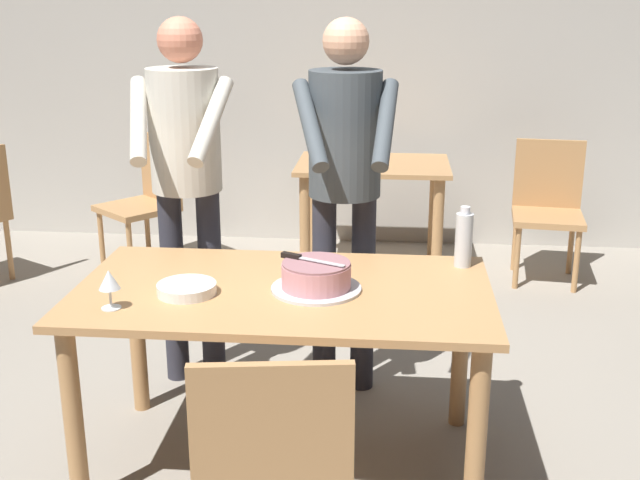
# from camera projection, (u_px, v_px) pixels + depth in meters

# --- Properties ---
(ground_plane) EXTENTS (14.00, 14.00, 0.00)m
(ground_plane) POSITION_uv_depth(u_px,v_px,m) (286.00, 460.00, 3.23)
(ground_plane) COLOR gray
(back_wall) EXTENTS (10.00, 0.12, 2.70)m
(back_wall) POSITION_uv_depth(u_px,v_px,m) (340.00, 59.00, 5.76)
(back_wall) COLOR #BCB7AD
(back_wall) RESTS_ON ground_plane
(main_dining_table) EXTENTS (1.57, 0.88, 0.75)m
(main_dining_table) POSITION_uv_depth(u_px,v_px,m) (284.00, 315.00, 3.04)
(main_dining_table) COLOR tan
(main_dining_table) RESTS_ON ground_plane
(cake_on_platter) EXTENTS (0.34, 0.34, 0.11)m
(cake_on_platter) POSITION_uv_depth(u_px,v_px,m) (316.00, 277.00, 2.97)
(cake_on_platter) COLOR silver
(cake_on_platter) RESTS_ON main_dining_table
(cake_knife) EXTENTS (0.25, 0.14, 0.02)m
(cake_knife) POSITION_uv_depth(u_px,v_px,m) (300.00, 258.00, 2.99)
(cake_knife) COLOR silver
(cake_knife) RESTS_ON cake_on_platter
(plate_stack) EXTENTS (0.22, 0.22, 0.04)m
(plate_stack) POSITION_uv_depth(u_px,v_px,m) (187.00, 289.00, 2.94)
(plate_stack) COLOR white
(plate_stack) RESTS_ON main_dining_table
(wine_glass_near) EXTENTS (0.08, 0.08, 0.14)m
(wine_glass_near) POSITION_uv_depth(u_px,v_px,m) (109.00, 281.00, 2.78)
(wine_glass_near) COLOR silver
(wine_glass_near) RESTS_ON main_dining_table
(water_bottle) EXTENTS (0.07, 0.07, 0.25)m
(water_bottle) POSITION_uv_depth(u_px,v_px,m) (464.00, 239.00, 3.22)
(water_bottle) COLOR silver
(water_bottle) RESTS_ON main_dining_table
(person_cutting_cake) EXTENTS (0.46, 0.57, 1.72)m
(person_cutting_cake) POSITION_uv_depth(u_px,v_px,m) (345.00, 168.00, 3.52)
(person_cutting_cake) COLOR #2D2D38
(person_cutting_cake) RESTS_ON ground_plane
(person_standing_beside) EXTENTS (0.47, 0.56, 1.72)m
(person_standing_beside) POSITION_uv_depth(u_px,v_px,m) (186.00, 163.00, 3.61)
(person_standing_beside) COLOR #2D2D38
(person_standing_beside) RESTS_ON ground_plane
(chair_near_side) EXTENTS (0.50, 0.50, 0.90)m
(chair_near_side) POSITION_uv_depth(u_px,v_px,m) (274.00, 472.00, 2.30)
(chair_near_side) COLOR tan
(chair_near_side) RESTS_ON ground_plane
(background_table) EXTENTS (1.00, 0.70, 0.74)m
(background_table) POSITION_uv_depth(u_px,v_px,m) (373.00, 187.00, 5.30)
(background_table) COLOR tan
(background_table) RESTS_ON ground_plane
(background_chair_0) EXTENTS (0.48, 0.48, 0.90)m
(background_chair_0) POSITION_uv_depth(u_px,v_px,m) (548.00, 205.00, 5.18)
(background_chair_0) COLOR tan
(background_chair_0) RESTS_ON ground_plane
(background_chair_1) EXTENTS (0.62, 0.62, 0.90)m
(background_chair_1) POSITION_uv_depth(u_px,v_px,m) (146.00, 197.00, 5.38)
(background_chair_1) COLOR tan
(background_chair_1) RESTS_ON ground_plane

